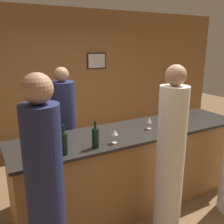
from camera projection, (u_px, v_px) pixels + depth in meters
ground_plane at (133, 201)px, 3.46m from camera, size 14.00×14.00×0.00m
back_wall at (68, 79)px, 5.17m from camera, size 8.00×0.08×2.80m
bar_counter at (134, 167)px, 3.32m from camera, size 3.12×0.80×1.05m
bartender at (65, 136)px, 3.55m from camera, size 0.34×0.34×1.82m
guest_0 at (170, 163)px, 2.60m from camera, size 0.29×0.29×1.93m
guest_1 at (46, 199)px, 1.99m from camera, size 0.30×0.30×1.93m
wine_bottle_0 at (95, 138)px, 2.62m from camera, size 0.08×0.08×0.29m
wine_bottle_1 at (64, 143)px, 2.45m from camera, size 0.08×0.08×0.31m
wine_bottle_2 at (183, 107)px, 3.87m from camera, size 0.07×0.07×0.29m
wine_glass_0 at (149, 121)px, 3.20m from camera, size 0.06×0.06×0.15m
wine_glass_1 at (174, 117)px, 3.29m from camera, size 0.06×0.06×0.17m
wine_glass_2 at (173, 115)px, 3.40m from camera, size 0.07×0.07×0.17m
wine_glass_3 at (115, 133)px, 2.74m from camera, size 0.07×0.07×0.15m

